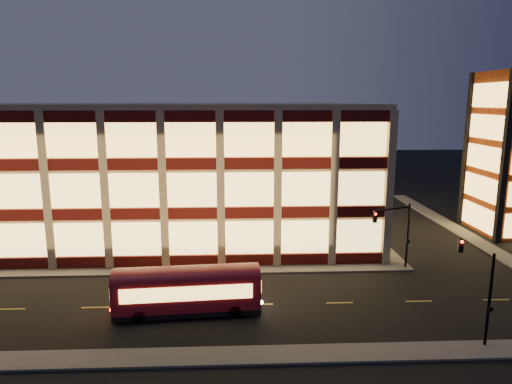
{
  "coord_description": "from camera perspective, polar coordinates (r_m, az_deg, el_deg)",
  "views": [
    {
      "loc": [
        8.37,
        -37.4,
        14.81
      ],
      "look_at": [
        10.36,
        8.0,
        5.69
      ],
      "focal_mm": 32.0,
      "sensor_mm": 36.0,
      "label": 1
    }
  ],
  "objects": [
    {
      "name": "ground",
      "position": [
        41.08,
        -14.32,
        -10.15
      ],
      "size": [
        200.0,
        200.0,
        0.0
      ],
      "primitive_type": "plane",
      "color": "black",
      "rests_on": "ground"
    },
    {
      "name": "sidewalk_office_south",
      "position": [
        42.67,
        -18.05,
        -9.43
      ],
      "size": [
        54.0,
        2.0,
        0.15
      ],
      "primitive_type": "cube",
      "color": "#514F4C",
      "rests_on": "ground"
    },
    {
      "name": "sidewalk_office_east",
      "position": [
        58.22,
        12.15,
        -3.57
      ],
      "size": [
        2.0,
        30.0,
        0.15
      ],
      "primitive_type": "cube",
      "color": "#514F4C",
      "rests_on": "ground"
    },
    {
      "name": "sidewalk_tower_west",
      "position": [
        61.91,
        22.07,
        -3.27
      ],
      "size": [
        2.0,
        30.0,
        0.15
      ],
      "primitive_type": "cube",
      "color": "#514F4C",
      "rests_on": "ground"
    },
    {
      "name": "sidewalk_near",
      "position": [
        29.7,
        -19.64,
        -19.1
      ],
      "size": [
        100.0,
        2.0,
        0.15
      ],
      "primitive_type": "cube",
      "color": "#514F4C",
      "rests_on": "ground"
    },
    {
      "name": "office_building",
      "position": [
        55.99,
        -14.14,
        3.24
      ],
      "size": [
        50.45,
        30.45,
        14.5
      ],
      "color": "tan",
      "rests_on": "ground"
    },
    {
      "name": "traffic_signal_far",
      "position": [
        41.5,
        17.11,
        -4.1
      ],
      "size": [
        3.79,
        1.87,
        6.0
      ],
      "color": "black",
      "rests_on": "ground"
    },
    {
      "name": "traffic_signal_near",
      "position": [
        32.22,
        26.03,
        -9.21
      ],
      "size": [
        0.32,
        4.45,
        6.0
      ],
      "color": "black",
      "rests_on": "ground"
    },
    {
      "name": "trolley_bus",
      "position": [
        33.05,
        -8.57,
        -11.77
      ],
      "size": [
        10.3,
        3.31,
        3.44
      ],
      "rotation": [
        0.0,
        0.0,
        0.07
      ],
      "color": "maroon",
      "rests_on": "ground"
    }
  ]
}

